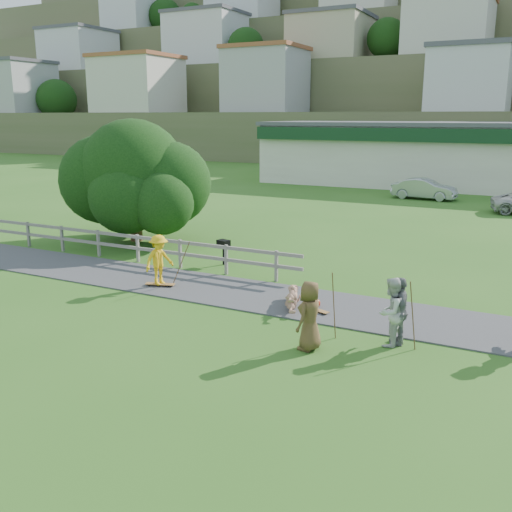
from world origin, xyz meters
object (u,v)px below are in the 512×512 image
object	(u,v)px
skater_rider	(159,263)
spectator_c	(310,316)
bbq	(224,252)
car_silver	(424,189)
tree	(134,193)
spectator_a	(391,312)
spectator_b	(399,311)
skater_fallen	(293,297)

from	to	relation	value
skater_rider	spectator_c	distance (m)	6.94
spectator_c	bbq	bearing A→B (deg)	-127.12
car_silver	tree	distance (m)	21.74
spectator_a	spectator_b	world-z (taller)	spectator_a
skater_fallen	spectator_b	xyz separation A→B (m)	(3.46, -1.35, 0.54)
car_silver	spectator_b	bearing A→B (deg)	-167.29
spectator_a	car_silver	xyz separation A→B (m)	(-4.32, 26.64, -0.17)
car_silver	tree	size ratio (longest dim) A/B	0.56
tree	spectator_b	bearing A→B (deg)	-26.46
spectator_c	skater_fallen	bearing A→B (deg)	-140.79
spectator_c	bbq	xyz separation A→B (m)	(-6.00, 6.16, -0.38)
spectator_b	bbq	xyz separation A→B (m)	(-7.87, 4.82, -0.39)
spectator_b	bbq	size ratio (longest dim) A/B	1.79
car_silver	tree	bearing A→B (deg)	158.08
spectator_b	spectator_c	xyz separation A→B (m)	(-1.87, -1.34, -0.00)
spectator_a	spectator_b	distance (m)	0.25
tree	spectator_c	bearing A→B (deg)	-34.63
car_silver	spectator_c	bearing A→B (deg)	-171.54
tree	spectator_a	bearing A→B (deg)	-27.39
spectator_c	tree	xyz separation A→B (m)	(-11.78, 8.14, 1.33)
car_silver	bbq	size ratio (longest dim) A/B	4.42
car_silver	skater_rider	bearing A→B (deg)	174.47
spectator_a	spectator_c	distance (m)	2.06
skater_fallen	spectator_b	world-z (taller)	spectator_b
tree	bbq	world-z (taller)	tree
skater_fallen	bbq	world-z (taller)	bbq
skater_fallen	bbq	distance (m)	5.61
skater_fallen	spectator_b	distance (m)	3.75
spectator_c	spectator_a	bearing A→B (deg)	132.59
bbq	spectator_a	bearing A→B (deg)	-16.94
tree	car_silver	bearing A→B (deg)	64.99
spectator_b	bbq	bearing A→B (deg)	-139.42
tree	bbq	bearing A→B (deg)	-18.87
tree	skater_rider	bearing A→B (deg)	-45.82
spectator_b	bbq	distance (m)	9.23
bbq	skater_rider	bearing A→B (deg)	-80.85
spectator_b	tree	world-z (taller)	tree
tree	bbq	size ratio (longest dim) A/B	7.87
spectator_b	car_silver	distance (m)	26.83
car_silver	bbq	bearing A→B (deg)	174.20
tree	bbq	distance (m)	6.35
skater_rider	bbq	xyz separation A→B (m)	(0.43, 3.53, -0.36)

